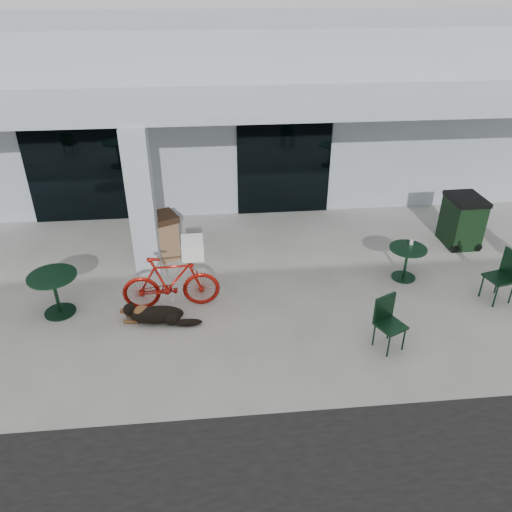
{
  "coord_description": "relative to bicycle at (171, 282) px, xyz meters",
  "views": [
    {
      "loc": [
        -0.1,
        -7.13,
        5.65
      ],
      "look_at": [
        0.69,
        0.93,
        1.0
      ],
      "focal_mm": 35.0,
      "sensor_mm": 36.0,
      "label": 1
    }
  ],
  "objects": [
    {
      "name": "cafe_chair_far_b",
      "position": [
        6.29,
        -0.39,
        -0.03
      ],
      "size": [
        0.61,
        0.58,
        1.04
      ],
      "primitive_type": null,
      "rotation": [
        0.0,
        0.0,
        -1.34
      ],
      "color": "black",
      "rests_on": "ground"
    },
    {
      "name": "wheeled_bin",
      "position": [
        6.61,
        1.93,
        0.04
      ],
      "size": [
        0.76,
        0.95,
        1.19
      ],
      "primitive_type": null,
      "rotation": [
        0.0,
        0.0,
        0.03
      ],
      "color": "black",
      "rests_on": "ground"
    },
    {
      "name": "cup_on_table",
      "position": [
        4.91,
        0.71,
        0.22
      ],
      "size": [
        0.09,
        0.09,
        0.1
      ],
      "primitive_type": "cylinder",
      "rotation": [
        0.0,
        0.0,
        0.32
      ],
      "color": "white",
      "rests_on": "cafe_table_far"
    },
    {
      "name": "cafe_table_near",
      "position": [
        -2.13,
        0.0,
        -0.14
      ],
      "size": [
        1.15,
        1.15,
        0.83
      ],
      "primitive_type": null,
      "rotation": [
        0.0,
        0.0,
        -0.37
      ],
      "color": "black",
      "rests_on": "ground"
    },
    {
      "name": "storefront_glass_left",
      "position": [
        -2.27,
        4.11,
        0.8
      ],
      "size": [
        2.8,
        0.06,
        2.7
      ],
      "primitive_type": "cube",
      "color": "black",
      "rests_on": "ground"
    },
    {
      "name": "cafe_table_far",
      "position": [
        4.8,
        0.57,
        -0.19
      ],
      "size": [
        0.97,
        0.97,
        0.72
      ],
      "primitive_type": null,
      "rotation": [
        0.0,
        0.0,
        0.32
      ],
      "color": "black",
      "rests_on": "ground"
    },
    {
      "name": "building",
      "position": [
        0.93,
        7.63,
        1.7
      ],
      "size": [
        22.0,
        7.0,
        4.5
      ],
      "primitive_type": "cube",
      "color": "#AEBAC5",
      "rests_on": "ground"
    },
    {
      "name": "overhang",
      "position": [
        0.93,
        2.73,
        2.66
      ],
      "size": [
        22.0,
        2.8,
        0.18
      ],
      "primitive_type": "cube",
      "color": "#AEBAC5",
      "rests_on": "column"
    },
    {
      "name": "dog",
      "position": [
        -0.26,
        -0.47,
        -0.36
      ],
      "size": [
        1.17,
        0.55,
        0.37
      ],
      "primitive_type": null,
      "rotation": [
        0.0,
        0.0,
        -0.16
      ],
      "color": "black",
      "rests_on": "ground"
    },
    {
      "name": "cup_near_dog",
      "position": [
        -0.02,
        0.13,
        -0.51
      ],
      "size": [
        0.09,
        0.09,
        0.09
      ],
      "primitive_type": "cylinder",
      "rotation": [
        0.0,
        0.0,
        -0.37
      ],
      "color": "white",
      "rests_on": "ground"
    },
    {
      "name": "bicycle",
      "position": [
        0.0,
        0.0,
        0.0
      ],
      "size": [
        1.85,
        0.58,
        1.1
      ],
      "primitive_type": "imported",
      "rotation": [
        0.0,
        0.0,
        1.61
      ],
      "color": "#AC160D",
      "rests_on": "ground"
    },
    {
      "name": "column",
      "position": [
        -0.57,
        1.43,
        1.01
      ],
      "size": [
        0.5,
        0.5,
        3.12
      ],
      "primitive_type": "cube",
      "color": "#AEBAC5",
      "rests_on": "ground"
    },
    {
      "name": "trash_receptacle",
      "position": [
        -0.27,
        1.93,
        -0.02
      ],
      "size": [
        0.82,
        0.82,
        1.06
      ],
      "primitive_type": null,
      "rotation": [
        0.0,
        0.0,
        0.43
      ],
      "color": "brown",
      "rests_on": "ground"
    },
    {
      "name": "ground",
      "position": [
        0.93,
        -0.87,
        -0.55
      ],
      "size": [
        80.0,
        80.0,
        0.0
      ],
      "primitive_type": "plane",
      "color": "beige",
      "rests_on": "ground"
    },
    {
      "name": "laundry_basket",
      "position": [
        0.45,
        0.02,
        0.71
      ],
      "size": [
        0.41,
        0.55,
        0.32
      ],
      "primitive_type": "cube",
      "rotation": [
        0.0,
        0.0,
        1.61
      ],
      "color": "white",
      "rests_on": "bicycle"
    },
    {
      "name": "storefront_glass_right",
      "position": [
        2.73,
        4.11,
        0.8
      ],
      "size": [
        2.4,
        0.06,
        2.7
      ],
      "primitive_type": "cube",
      "color": "black",
      "rests_on": "ground"
    },
    {
      "name": "cafe_chair_far_a",
      "position": [
        3.73,
        -1.57,
        -0.07
      ],
      "size": [
        0.6,
        0.61,
        0.96
      ],
      "primitive_type": null,
      "rotation": [
        0.0,
        0.0,
        0.44
      ],
      "color": "black",
      "rests_on": "ground"
    }
  ]
}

